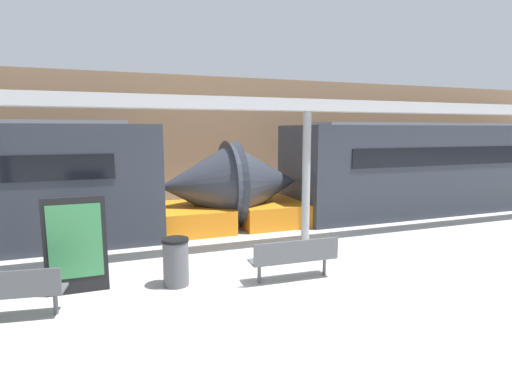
{
  "coord_description": "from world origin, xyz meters",
  "views": [
    {
      "loc": [
        -3.44,
        -6.54,
        2.96
      ],
      "look_at": [
        0.02,
        2.82,
        1.4
      ],
      "focal_mm": 28.0,
      "sensor_mm": 36.0,
      "label": 1
    }
  ],
  "objects_px": {
    "bench_far": "(7,290)",
    "poster_board": "(76,245)",
    "train_left": "(452,168)",
    "trash_bin": "(176,262)",
    "bench_near": "(295,256)",
    "support_column_near": "(306,180)"
  },
  "relations": [
    {
      "from": "bench_near",
      "to": "poster_board",
      "type": "distance_m",
      "value": 4.08
    },
    {
      "from": "bench_far",
      "to": "trash_bin",
      "type": "height_order",
      "value": "trash_bin"
    },
    {
      "from": "trash_bin",
      "to": "bench_far",
      "type": "bearing_deg",
      "value": -168.71
    },
    {
      "from": "train_left",
      "to": "support_column_near",
      "type": "relative_size",
      "value": 5.22
    },
    {
      "from": "bench_far",
      "to": "poster_board",
      "type": "bearing_deg",
      "value": 47.87
    },
    {
      "from": "bench_far",
      "to": "poster_board",
      "type": "distance_m",
      "value": 1.3
    },
    {
      "from": "bench_near",
      "to": "bench_far",
      "type": "height_order",
      "value": "same"
    },
    {
      "from": "bench_near",
      "to": "support_column_near",
      "type": "bearing_deg",
      "value": 60.06
    },
    {
      "from": "bench_far",
      "to": "support_column_near",
      "type": "distance_m",
      "value": 6.71
    },
    {
      "from": "trash_bin",
      "to": "support_column_near",
      "type": "xyz_separation_m",
      "value": [
        3.57,
        1.56,
        1.24
      ]
    },
    {
      "from": "trash_bin",
      "to": "poster_board",
      "type": "xyz_separation_m",
      "value": [
        -1.74,
        0.25,
        0.44
      ]
    },
    {
      "from": "poster_board",
      "to": "bench_far",
      "type": "bearing_deg",
      "value": -140.54
    },
    {
      "from": "bench_near",
      "to": "trash_bin",
      "type": "height_order",
      "value": "trash_bin"
    },
    {
      "from": "trash_bin",
      "to": "poster_board",
      "type": "bearing_deg",
      "value": 171.97
    },
    {
      "from": "train_left",
      "to": "trash_bin",
      "type": "distance_m",
      "value": 12.04
    },
    {
      "from": "poster_board",
      "to": "support_column_near",
      "type": "relative_size",
      "value": 0.52
    },
    {
      "from": "trash_bin",
      "to": "bench_near",
      "type": "bearing_deg",
      "value": -14.17
    },
    {
      "from": "train_left",
      "to": "trash_bin",
      "type": "xyz_separation_m",
      "value": [
        -11.22,
        -4.26,
        -1.06
      ]
    },
    {
      "from": "trash_bin",
      "to": "support_column_near",
      "type": "bearing_deg",
      "value": 23.59
    },
    {
      "from": "train_left",
      "to": "bench_near",
      "type": "height_order",
      "value": "train_left"
    },
    {
      "from": "train_left",
      "to": "bench_far",
      "type": "height_order",
      "value": "train_left"
    },
    {
      "from": "bench_near",
      "to": "support_column_near",
      "type": "distance_m",
      "value": 2.78
    }
  ]
}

